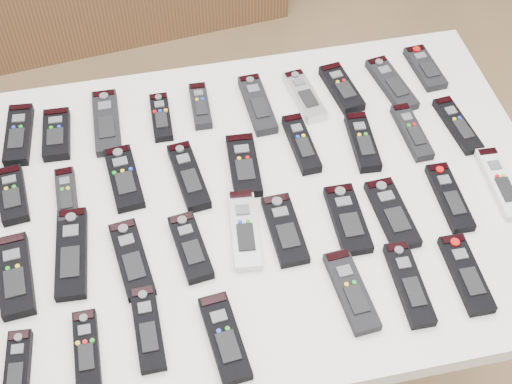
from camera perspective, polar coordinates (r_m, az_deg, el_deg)
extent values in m
cube|color=white|center=(1.52, 0.00, -0.94)|extent=(1.25, 0.88, 0.04)
cylinder|color=beige|center=(2.08, -17.63, -1.92)|extent=(0.04, 0.04, 0.74)
cylinder|color=beige|center=(2.19, 12.55, 2.93)|extent=(0.04, 0.04, 0.74)
cube|color=black|center=(1.70, -18.45, 4.37)|extent=(0.07, 0.18, 0.02)
cube|color=black|center=(1.67, -15.67, 4.47)|extent=(0.06, 0.15, 0.02)
cube|color=black|center=(1.68, -11.87, 5.48)|extent=(0.06, 0.20, 0.02)
cube|color=black|center=(1.67, -7.60, 5.96)|extent=(0.05, 0.14, 0.02)
cube|color=black|center=(1.68, -4.47, 6.89)|extent=(0.05, 0.14, 0.02)
cube|color=black|center=(1.68, 0.12, 7.03)|extent=(0.06, 0.19, 0.02)
cube|color=#B7B7BC|center=(1.70, 3.90, 7.66)|extent=(0.07, 0.17, 0.02)
cube|color=black|center=(1.73, 6.85, 8.25)|extent=(0.07, 0.16, 0.02)
cube|color=black|center=(1.76, 10.79, 8.49)|extent=(0.08, 0.19, 0.02)
cube|color=black|center=(1.82, 13.37, 9.63)|extent=(0.06, 0.15, 0.02)
cube|color=black|center=(1.58, -18.91, -0.22)|extent=(0.07, 0.15, 0.02)
cube|color=black|center=(1.55, -14.90, -0.29)|extent=(0.04, 0.14, 0.02)
cube|color=black|center=(1.55, -10.51, 1.11)|extent=(0.07, 0.18, 0.02)
cube|color=black|center=(1.54, -5.41, 1.27)|extent=(0.07, 0.19, 0.02)
cube|color=black|center=(1.55, -0.98, 2.15)|extent=(0.07, 0.17, 0.02)
cube|color=black|center=(1.59, 3.65, 3.88)|extent=(0.05, 0.17, 0.02)
cube|color=black|center=(1.61, 8.52, 3.98)|extent=(0.06, 0.17, 0.02)
cube|color=black|center=(1.66, 12.35, 4.72)|extent=(0.05, 0.17, 0.02)
cube|color=black|center=(1.70, 15.82, 5.18)|extent=(0.06, 0.17, 0.02)
cube|color=black|center=(1.46, -18.71, -6.34)|extent=(0.08, 0.19, 0.02)
cube|color=black|center=(1.46, -14.54, -4.75)|extent=(0.07, 0.21, 0.02)
cube|color=black|center=(1.42, -9.91, -5.30)|extent=(0.08, 0.19, 0.02)
cube|color=black|center=(1.42, -5.25, -4.42)|extent=(0.07, 0.16, 0.02)
cube|color=#B7B7BC|center=(1.44, -0.92, -3.02)|extent=(0.07, 0.20, 0.02)
cube|color=black|center=(1.45, 2.32, -3.02)|extent=(0.06, 0.17, 0.02)
cube|color=black|center=(1.47, 7.35, -2.17)|extent=(0.06, 0.17, 0.02)
cube|color=black|center=(1.49, 10.84, -1.72)|extent=(0.07, 0.18, 0.02)
cube|color=black|center=(1.55, 15.23, -0.40)|extent=(0.05, 0.18, 0.02)
cube|color=silver|center=(1.61, 18.96, 0.67)|extent=(0.06, 0.19, 0.02)
cube|color=black|center=(1.36, -18.53, -13.22)|extent=(0.05, 0.14, 0.02)
cube|color=black|center=(1.34, -13.39, -12.14)|extent=(0.04, 0.15, 0.02)
cube|color=black|center=(1.34, -8.64, -10.73)|extent=(0.05, 0.17, 0.02)
cube|color=black|center=(1.32, -2.52, -11.58)|extent=(0.07, 0.18, 0.02)
cube|color=black|center=(1.38, 7.63, -7.86)|extent=(0.07, 0.18, 0.02)
cube|color=black|center=(1.40, 12.14, -7.19)|extent=(0.05, 0.18, 0.02)
cube|color=black|center=(1.44, 16.46, -6.30)|extent=(0.05, 0.18, 0.02)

